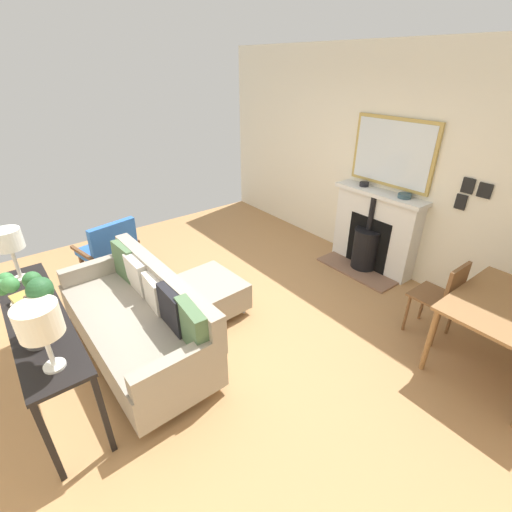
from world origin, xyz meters
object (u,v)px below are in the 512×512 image
Objects in this scene: fireplace at (372,235)px; table_lamp_far_end at (39,322)px; mantel_bowl_far at (405,196)px; dining_chair_near_fireplace at (443,295)px; table_lamp_near_end at (8,241)px; potted_plant at (33,303)px; console_table at (39,324)px; dining_table at (512,314)px; mantel_bowl_near at (364,184)px; armchair_accent at (109,247)px; sofa at (140,319)px; book_stack at (28,297)px; ottoman at (209,293)px.

table_lamp_far_end is at bearing 5.20° from fireplace.
mantel_bowl_far reaches higher than dining_chair_near_fireplace.
table_lamp_near_end is 0.81× the size of potted_plant.
fireplace is 7.85× the size of mantel_bowl_far.
fireplace is at bearing 175.22° from console_table.
fireplace is at bearing -117.22° from dining_chair_near_fireplace.
console_table is 4.01m from dining_table.
armchair_accent is at bearing -27.58° from mantel_bowl_near.
mantel_bowl_far is at bearing 144.11° from armchair_accent.
book_stack is (0.80, -0.26, 0.46)m from sofa.
dining_table is (-3.30, 2.27, -0.07)m from console_table.
sofa is at bearing -5.93° from fireplace.
sofa is 4.04× the size of table_lamp_near_end.
mantel_bowl_far reaches higher than sofa.
sofa is (3.24, -0.05, -0.76)m from mantel_bowl_near.
mantel_bowl_near is at bearing 152.42° from armchair_accent.
fireplace is 3.50m from armchair_accent.
console_table is at bearing -9.27° from mantel_bowl_far.
table_lamp_near_end reaches higher than dining_table.
dining_chair_near_fireplace is (-3.30, 1.94, -0.30)m from book_stack.
book_stack reaches higher than dining_table.
sofa is at bearing 9.50° from ottoman.
table_lamp_far_end is (3.99, 0.36, 0.68)m from fireplace.
table_lamp_near_end is at bearing -42.04° from dining_table.
sofa is 0.88m from ottoman.
book_stack is 0.31× the size of dining_chair_near_fireplace.
armchair_accent is at bearing -141.11° from table_lamp_near_end.
dining_table is at bearing 70.25° from fireplace.
table_lamp_far_end is (1.66, 0.84, 0.93)m from ottoman.
table_lamp_near_end is at bearing -90.00° from console_table.
table_lamp_far_end is 0.56× the size of dining_chair_near_fireplace.
console_table is 3.71m from dining_chair_near_fireplace.
dining_chair_near_fireplace is at bearing 65.66° from mantel_bowl_near.
sofa is at bearing -139.06° from table_lamp_far_end.
ottoman is at bearing -48.25° from dining_chair_near_fireplace.
ottoman is at bearing -175.11° from console_table.
ottoman is at bearing -11.54° from fireplace.
mantel_bowl_far is at bearing 90.00° from mantel_bowl_near.
console_table is 0.84m from table_lamp_far_end.
fireplace is 0.63× the size of sofa.
book_stack is at bearing -30.48° from dining_chair_near_fireplace.
fireplace is 1.11× the size of dining_table.
ottoman is at bearing -4.69° from mantel_bowl_near.
dining_chair_near_fireplace is at bearing 158.30° from potted_plant.
mantel_bowl_far reaches higher than dining_table.
potted_plant reaches higher than sofa.
table_lamp_near_end is 4.12m from dining_chair_near_fireplace.
console_table is 3.72× the size of table_lamp_near_end.
armchair_accent is 4.43m from dining_table.
mantel_bowl_far is at bearing -114.60° from dining_table.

